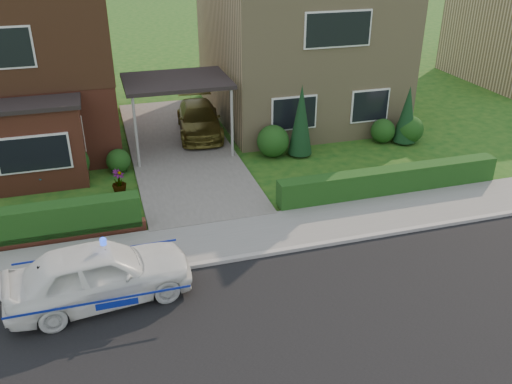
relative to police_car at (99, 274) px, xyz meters
name	(u,v)px	position (x,y,z in m)	size (l,w,h in m)	color
ground	(268,339)	(3.28, -2.40, -0.71)	(120.00, 120.00, 0.00)	#134713
road	(268,339)	(3.28, -2.40, -0.71)	(60.00, 6.00, 0.02)	black
kerb	(232,259)	(3.28, 0.65, -0.65)	(60.00, 0.16, 0.12)	#9E9993
sidewalk	(223,239)	(3.28, 1.70, -0.66)	(60.00, 2.00, 0.10)	slate
driveway	(181,148)	(3.28, 8.60, -0.65)	(3.80, 12.00, 0.12)	#666059
house_left	(7,43)	(-2.51, 11.50, 3.10)	(7.50, 9.53, 7.25)	brown
house_right	(298,31)	(9.08, 11.59, 2.95)	(7.50, 8.06, 7.25)	tan
carport_link	(177,82)	(3.28, 8.55, 1.94)	(3.80, 3.00, 2.77)	black
dwarf_wall	(0,245)	(-2.52, 2.90, -0.53)	(7.70, 0.25, 0.36)	brown
hedge_left	(2,248)	(-2.52, 3.05, -0.71)	(7.50, 0.55, 0.90)	#123611
hedge_right	(388,194)	(9.08, 2.95, -0.71)	(7.50, 0.55, 0.80)	#123611
shrub_left_mid	(69,163)	(-0.72, 6.90, -0.05)	(1.32, 1.32, 1.32)	#123611
shrub_left_near	(118,161)	(0.88, 7.20, -0.29)	(0.84, 0.84, 0.84)	#123611
shrub_right_near	(273,141)	(6.48, 7.00, -0.11)	(1.20, 1.20, 1.20)	#123611
shrub_right_mid	(383,131)	(11.08, 7.10, -0.23)	(0.96, 0.96, 0.96)	#123611
shrub_right_far	(410,129)	(12.08, 6.80, -0.17)	(1.08, 1.08, 1.08)	#123611
conifer_a	(301,122)	(7.48, 6.80, 0.59)	(0.90, 0.90, 2.60)	black
conifer_b	(407,116)	(11.88, 6.80, 0.39)	(0.90, 0.90, 2.20)	black
police_car	(99,274)	(0.00, 0.00, 0.00)	(3.85, 4.36, 1.59)	white
driveway_car	(199,119)	(4.28, 9.88, 0.00)	(1.66, 4.08, 1.18)	brown
potted_plant_a	(40,182)	(-1.67, 6.31, -0.34)	(0.39, 0.27, 0.75)	gray
potted_plant_c	(119,183)	(0.78, 5.42, -0.30)	(0.46, 0.46, 0.82)	gray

